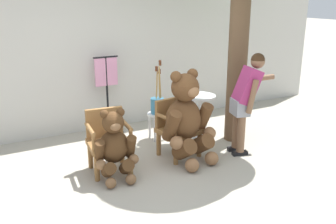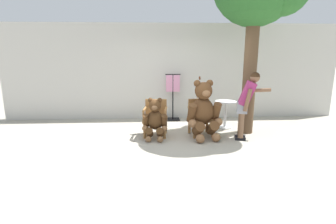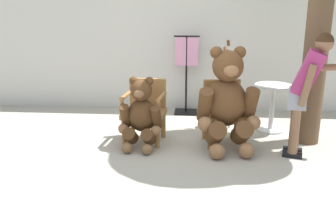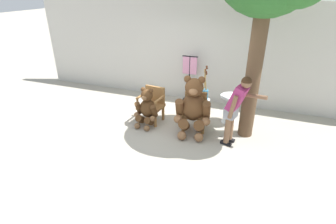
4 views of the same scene
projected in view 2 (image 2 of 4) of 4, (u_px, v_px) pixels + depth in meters
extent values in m
plane|color=#A8A091|center=(181.00, 143.00, 5.82)|extent=(60.00, 60.00, 0.00)
cube|color=beige|center=(173.00, 72.00, 7.85)|extent=(10.00, 0.16, 2.80)
cube|color=olive|center=(155.00, 120.00, 6.25)|extent=(0.61, 0.58, 0.07)
cylinder|color=olive|center=(145.00, 131.00, 6.10)|extent=(0.07, 0.07, 0.37)
cylinder|color=olive|center=(164.00, 131.00, 6.08)|extent=(0.07, 0.07, 0.37)
cylinder|color=olive|center=(147.00, 126.00, 6.51)|extent=(0.07, 0.07, 0.37)
cylinder|color=olive|center=(165.00, 126.00, 6.49)|extent=(0.07, 0.07, 0.37)
cube|color=olive|center=(156.00, 108.00, 6.42)|extent=(0.52, 0.11, 0.42)
cylinder|color=olive|center=(145.00, 109.00, 6.20)|extent=(0.11, 0.48, 0.06)
cylinder|color=olive|center=(144.00, 116.00, 6.02)|extent=(0.05, 0.05, 0.22)
cylinder|color=olive|center=(166.00, 109.00, 6.18)|extent=(0.11, 0.48, 0.06)
cylinder|color=olive|center=(165.00, 116.00, 6.00)|extent=(0.05, 0.05, 0.22)
cube|color=olive|center=(201.00, 119.00, 6.31)|extent=(0.63, 0.60, 0.07)
cylinder|color=olive|center=(195.00, 131.00, 6.11)|extent=(0.07, 0.07, 0.37)
cylinder|color=olive|center=(213.00, 130.00, 6.21)|extent=(0.07, 0.07, 0.37)
cylinder|color=olive|center=(189.00, 126.00, 6.51)|extent=(0.07, 0.07, 0.37)
cylinder|color=olive|center=(207.00, 125.00, 6.61)|extent=(0.07, 0.07, 0.37)
cube|color=olive|center=(198.00, 107.00, 6.48)|extent=(0.52, 0.14, 0.42)
cylinder|color=olive|center=(192.00, 109.00, 6.20)|extent=(0.13, 0.48, 0.06)
cylinder|color=olive|center=(194.00, 116.00, 6.03)|extent=(0.05, 0.05, 0.22)
cylinder|color=olive|center=(211.00, 108.00, 6.31)|extent=(0.13, 0.48, 0.06)
cylinder|color=olive|center=(215.00, 115.00, 6.13)|extent=(0.05, 0.05, 0.22)
ellipsoid|color=brown|center=(202.00, 111.00, 6.15)|extent=(0.62, 0.55, 0.64)
sphere|color=brown|center=(204.00, 91.00, 6.01)|extent=(0.40, 0.40, 0.40)
ellipsoid|color=#8C603D|center=(206.00, 93.00, 5.85)|extent=(0.21, 0.18, 0.15)
sphere|color=black|center=(206.00, 93.00, 5.85)|extent=(0.06, 0.06, 0.06)
sphere|color=brown|center=(197.00, 83.00, 5.96)|extent=(0.16, 0.16, 0.16)
sphere|color=brown|center=(210.00, 83.00, 6.02)|extent=(0.16, 0.16, 0.16)
cylinder|color=brown|center=(192.00, 113.00, 5.98)|extent=(0.23, 0.38, 0.48)
sphere|color=#8C603D|center=(193.00, 123.00, 5.91)|extent=(0.19, 0.19, 0.19)
cylinder|color=brown|center=(216.00, 112.00, 6.11)|extent=(0.23, 0.38, 0.48)
sphere|color=#8C603D|center=(218.00, 122.00, 6.04)|extent=(0.19, 0.19, 0.19)
cylinder|color=brown|center=(198.00, 129.00, 5.97)|extent=(0.29, 0.43, 0.38)
sphere|color=#8C603D|center=(200.00, 139.00, 5.82)|extent=(0.20, 0.20, 0.20)
cylinder|color=brown|center=(212.00, 128.00, 6.04)|extent=(0.29, 0.43, 0.38)
sphere|color=#8C603D|center=(216.00, 137.00, 5.89)|extent=(0.20, 0.20, 0.20)
ellipsoid|color=#4C3019|center=(155.00, 120.00, 6.07)|extent=(0.42, 0.37, 0.45)
sphere|color=#4C3019|center=(155.00, 106.00, 5.97)|extent=(0.29, 0.29, 0.29)
ellipsoid|color=brown|center=(155.00, 108.00, 5.85)|extent=(0.15, 0.12, 0.11)
sphere|color=black|center=(155.00, 107.00, 5.85)|extent=(0.04, 0.04, 0.04)
sphere|color=#4C3019|center=(150.00, 100.00, 5.96)|extent=(0.11, 0.11, 0.11)
sphere|color=#4C3019|center=(160.00, 100.00, 5.95)|extent=(0.11, 0.11, 0.11)
cylinder|color=#4C3019|center=(146.00, 121.00, 6.00)|extent=(0.15, 0.26, 0.34)
sphere|color=brown|center=(145.00, 128.00, 5.95)|extent=(0.13, 0.13, 0.13)
cylinder|color=#4C3019|center=(164.00, 121.00, 5.98)|extent=(0.15, 0.26, 0.34)
sphere|color=brown|center=(164.00, 129.00, 5.93)|extent=(0.13, 0.13, 0.13)
cylinder|color=#4C3019|center=(149.00, 132.00, 5.97)|extent=(0.19, 0.30, 0.27)
sphere|color=brown|center=(148.00, 139.00, 5.86)|extent=(0.14, 0.14, 0.14)
cylinder|color=#4C3019|center=(160.00, 132.00, 5.95)|extent=(0.19, 0.30, 0.27)
sphere|color=brown|center=(160.00, 139.00, 5.85)|extent=(0.14, 0.14, 0.14)
cube|color=black|center=(240.00, 139.00, 6.02)|extent=(0.25, 0.15, 0.06)
cylinder|color=brown|center=(241.00, 120.00, 5.92)|extent=(0.12, 0.12, 0.82)
cube|color=black|center=(240.00, 136.00, 6.19)|extent=(0.25, 0.15, 0.06)
cylinder|color=brown|center=(241.00, 118.00, 6.09)|extent=(0.12, 0.12, 0.82)
cube|color=gray|center=(242.00, 107.00, 5.95)|extent=(0.29, 0.35, 0.24)
cube|color=#9E2D66|center=(247.00, 93.00, 5.86)|extent=(0.44, 0.40, 0.58)
sphere|color=brown|center=(255.00, 78.00, 5.75)|extent=(0.21, 0.21, 0.21)
sphere|color=#382314|center=(255.00, 77.00, 5.74)|extent=(0.21, 0.21, 0.21)
cylinder|color=brown|center=(258.00, 90.00, 5.98)|extent=(0.57, 0.22, 0.13)
cylinder|color=brown|center=(248.00, 100.00, 5.70)|extent=(0.19, 0.12, 0.51)
cylinder|color=silver|center=(197.00, 110.00, 7.07)|extent=(0.34, 0.34, 0.03)
cylinder|color=silver|center=(200.00, 118.00, 7.22)|extent=(0.04, 0.04, 0.43)
cylinder|color=silver|center=(193.00, 118.00, 7.21)|extent=(0.04, 0.04, 0.43)
cylinder|color=silver|center=(201.00, 119.00, 7.03)|extent=(0.04, 0.04, 0.43)
cylinder|color=silver|center=(194.00, 119.00, 7.02)|extent=(0.04, 0.04, 0.43)
cylinder|color=teal|center=(197.00, 105.00, 7.03)|extent=(0.22, 0.22, 0.26)
cylinder|color=tan|center=(199.00, 94.00, 6.93)|extent=(0.11, 0.11, 0.73)
cylinder|color=#592D19|center=(200.00, 78.00, 6.84)|extent=(0.05, 0.05, 0.09)
cylinder|color=tan|center=(199.00, 96.00, 6.96)|extent=(0.09, 0.12, 0.59)
cylinder|color=#592D19|center=(199.00, 83.00, 6.88)|extent=(0.05, 0.06, 0.09)
cylinder|color=tan|center=(197.00, 95.00, 6.98)|extent=(0.07, 0.05, 0.64)
cylinder|color=#592D19|center=(198.00, 82.00, 6.90)|extent=(0.05, 0.05, 0.08)
cylinder|color=silver|center=(226.00, 102.00, 6.88)|extent=(0.56, 0.56, 0.03)
cylinder|color=silver|center=(225.00, 115.00, 6.96)|extent=(0.07, 0.07, 0.69)
cylinder|color=silver|center=(225.00, 127.00, 7.03)|extent=(0.40, 0.40, 0.03)
cylinder|color=brown|center=(250.00, 73.00, 6.29)|extent=(0.32, 0.32, 2.98)
cube|color=black|center=(173.00, 119.00, 7.86)|extent=(0.40, 0.40, 0.02)
cylinder|color=black|center=(173.00, 97.00, 7.71)|extent=(0.04, 0.04, 1.35)
cylinder|color=black|center=(173.00, 74.00, 7.56)|extent=(0.44, 0.03, 0.03)
cube|color=pink|center=(173.00, 83.00, 7.62)|extent=(0.40, 0.03, 0.48)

